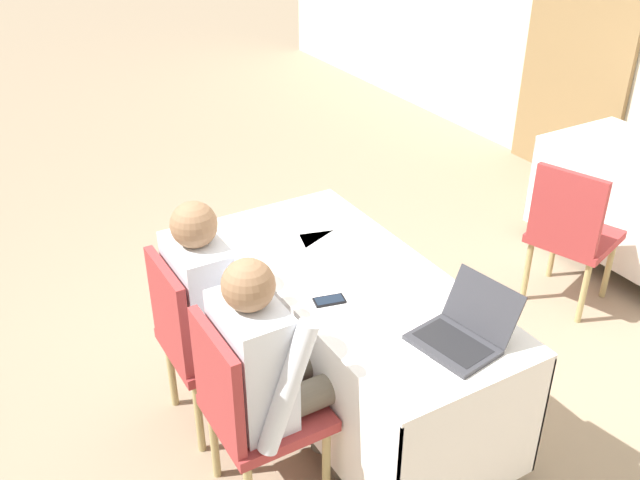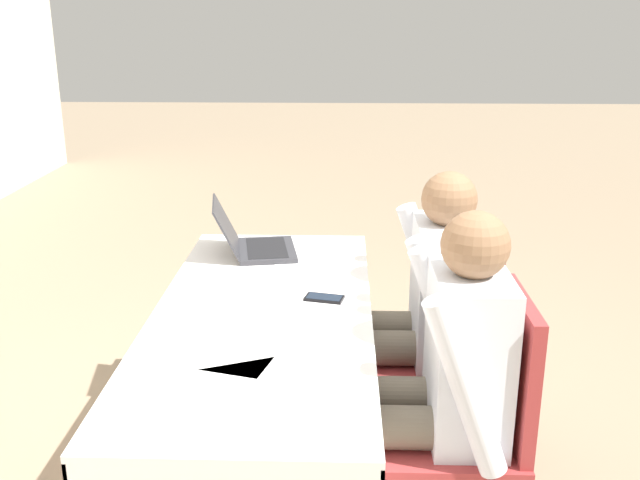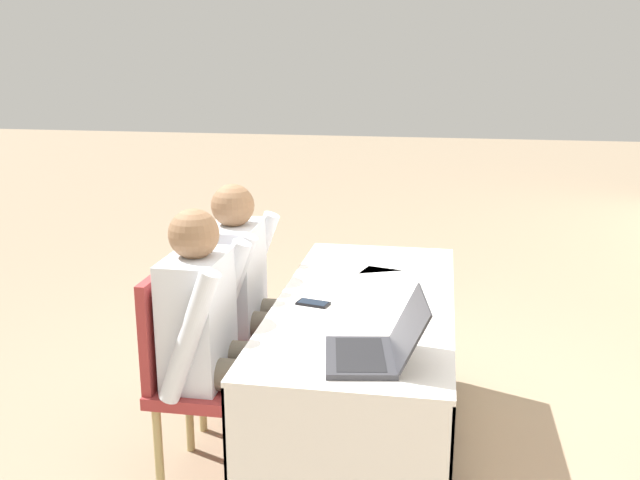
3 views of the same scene
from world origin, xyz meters
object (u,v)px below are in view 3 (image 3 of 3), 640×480
object	(u,v)px
laptop	(375,348)
cell_phone	(313,303)
chair_near_left	(231,320)
person_checkered_shirt	(251,290)
chair_near_right	(194,367)
person_white_shirt	(217,332)

from	to	relation	value
laptop	cell_phone	size ratio (longest dim) A/B	2.61
chair_near_left	person_checkered_shirt	size ratio (longest dim) A/B	0.78
person_checkered_shirt	chair_near_right	bearing A→B (deg)	168.92
chair_near_left	chair_near_right	bearing A→B (deg)	-180.00
cell_phone	person_white_shirt	bearing A→B (deg)	-52.44
laptop	cell_phone	distance (m)	0.58
person_checkered_shirt	person_white_shirt	xyz separation A→B (m)	(0.53, 0.00, 0.00)
person_checkered_shirt	person_white_shirt	size ratio (longest dim) A/B	1.00
chair_near_left	cell_phone	bearing A→B (deg)	-127.77
chair_near_left	laptop	bearing A→B (deg)	-138.15
cell_phone	person_white_shirt	world-z (taller)	person_white_shirt
cell_phone	chair_near_left	distance (m)	0.64
chair_near_right	person_checkered_shirt	world-z (taller)	person_checkered_shirt
person_checkered_shirt	person_white_shirt	distance (m)	0.53
chair_near_left	chair_near_right	size ratio (longest dim) A/B	1.00
chair_near_right	person_white_shirt	bearing A→B (deg)	-90.00
cell_phone	person_checkered_shirt	size ratio (longest dim) A/B	0.12
chair_near_right	chair_near_left	bearing A→B (deg)	0.00
cell_phone	chair_near_right	xyz separation A→B (m)	(0.17, -0.47, -0.25)
laptop	chair_near_left	size ratio (longest dim) A/B	0.42
laptop	cell_phone	bearing A→B (deg)	-157.93
laptop	person_white_shirt	distance (m)	0.76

